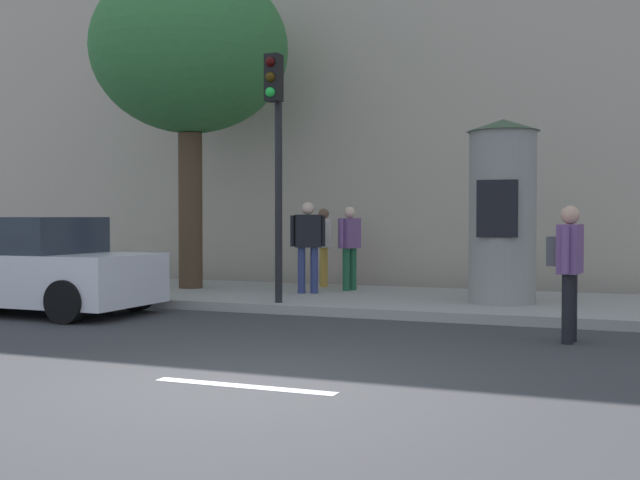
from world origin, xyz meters
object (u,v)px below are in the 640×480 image
poster_column (503,210)px  pedestrian_with_bag (308,239)px  street_tree (190,51)px  pedestrian_in_light_jacket (350,242)px  parked_car_blue (28,267)px  pedestrian_tallest (324,241)px  traffic_light (276,136)px  pedestrian_in_red_top (568,260)px

poster_column → pedestrian_with_bag: (-3.57, 0.35, -0.52)m
street_tree → pedestrian_in_light_jacket: (3.08, 0.67, -3.71)m
pedestrian_with_bag → parked_car_blue: 4.83m
pedestrian_with_bag → parked_car_blue: bearing=-137.7°
pedestrian_tallest → pedestrian_with_bag: bearing=-80.3°
traffic_light → pedestrian_with_bag: traffic_light is taller
traffic_light → street_tree: street_tree is taller
pedestrian_in_light_jacket → street_tree: bearing=-167.7°
pedestrian_in_light_jacket → pedestrian_tallest: 0.96m
poster_column → pedestrian_with_bag: 3.62m
pedestrian_in_light_jacket → pedestrian_with_bag: 0.98m
street_tree → pedestrian_tallest: (2.32, 1.25, -3.73)m
pedestrian_in_light_jacket → parked_car_blue: (-4.08, -4.06, -0.34)m
traffic_light → poster_column: 3.87m
traffic_light → pedestrian_in_red_top: size_ratio=2.37×
traffic_light → pedestrian_with_bag: 2.46m
traffic_light → pedestrian_with_bag: (-0.16, 1.75, -1.72)m
traffic_light → pedestrian_in_red_top: (4.65, -1.48, -1.84)m
pedestrian_in_light_jacket → parked_car_blue: 5.77m
traffic_light → parked_car_blue: bearing=-158.2°
pedestrian_in_red_top → pedestrian_with_bag: pedestrian_with_bag is taller
pedestrian_in_light_jacket → pedestrian_with_bag: bearing=-122.1°
street_tree → pedestrian_in_light_jacket: 4.87m
pedestrian_in_light_jacket → poster_column: bearing=-21.2°
traffic_light → pedestrian_in_red_top: bearing=-17.7°
traffic_light → pedestrian_in_light_jacket: size_ratio=2.51×
pedestrian_in_light_jacket → parked_car_blue: bearing=-135.1°
pedestrian_in_red_top → pedestrian_in_light_jacket: 5.90m
pedestrian_with_bag → pedestrian_tallest: size_ratio=1.06×
pedestrian_with_bag → parked_car_blue: pedestrian_with_bag is taller
pedestrian_with_bag → pedestrian_in_light_jacket: bearing=57.9°
traffic_light → pedestrian_in_light_jacket: (0.36, 2.57, -1.78)m
pedestrian_in_red_top → traffic_light: bearing=162.3°
traffic_light → street_tree: size_ratio=0.63×
pedestrian_in_red_top → parked_car_blue: (-8.37, -0.01, -0.28)m
parked_car_blue → pedestrian_with_bag: bearing=42.3°
pedestrian_in_red_top → parked_car_blue: size_ratio=0.41×
street_tree → pedestrian_with_bag: size_ratio=3.78×
street_tree → pedestrian_with_bag: (2.56, -0.16, -3.65)m
traffic_light → pedestrian_with_bag: size_ratio=2.39×
pedestrian_in_light_jacket → pedestrian_tallest: (-0.76, 0.58, -0.01)m
street_tree → pedestrian_in_light_jacket: bearing=12.3°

